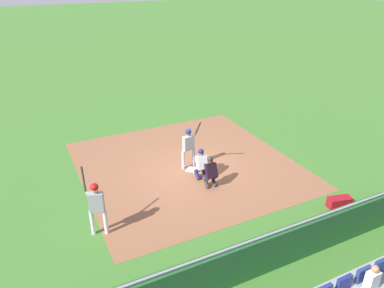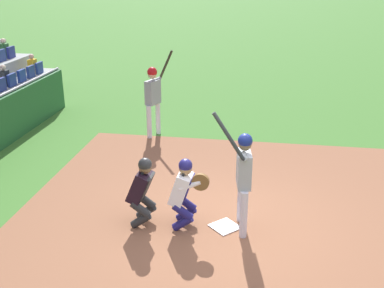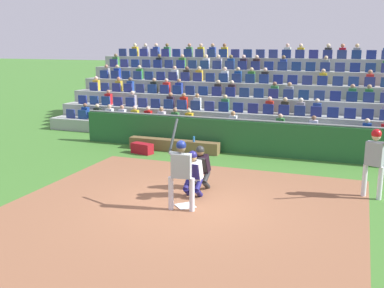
# 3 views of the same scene
# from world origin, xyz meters

# --- Properties ---
(ground_plane) EXTENTS (160.00, 160.00, 0.00)m
(ground_plane) POSITION_xyz_m (0.00, 0.00, 0.00)
(ground_plane) COLOR #3E742B
(infield_dirt_patch) EXTENTS (8.81, 8.86, 0.01)m
(infield_dirt_patch) POSITION_xyz_m (0.00, 0.50, 0.00)
(infield_dirt_patch) COLOR brown
(infield_dirt_patch) RESTS_ON ground_plane
(home_plate_marker) EXTENTS (0.62, 0.62, 0.02)m
(home_plate_marker) POSITION_xyz_m (0.00, 0.00, 0.02)
(home_plate_marker) COLOR white
(home_plate_marker) RESTS_ON infield_dirt_patch
(batter_at_plate) EXTENTS (0.67, 0.67, 2.22)m
(batter_at_plate) POSITION_xyz_m (0.00, 0.28, 1.11)
(batter_at_plate) COLOR silver
(batter_at_plate) RESTS_ON ground_plane
(catcher_crouching) EXTENTS (0.47, 0.72, 1.31)m
(catcher_crouching) POSITION_xyz_m (0.07, -0.72, 0.73)
(catcher_crouching) COLOR navy
(catcher_crouching) RESTS_ON ground_plane
(home_plate_umpire) EXTENTS (0.48, 0.47, 1.29)m
(home_plate_umpire) POSITION_xyz_m (0.09, -1.45, 0.70)
(home_plate_umpire) COLOR #262828
(home_plate_umpire) RESTS_ON ground_plane
(on_deck_batter) EXTENTS (0.57, 0.70, 2.29)m
(on_deck_batter) POSITION_xyz_m (-4.43, -2.34, 1.18)
(on_deck_batter) COLOR silver
(on_deck_batter) RESTS_ON ground_plane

